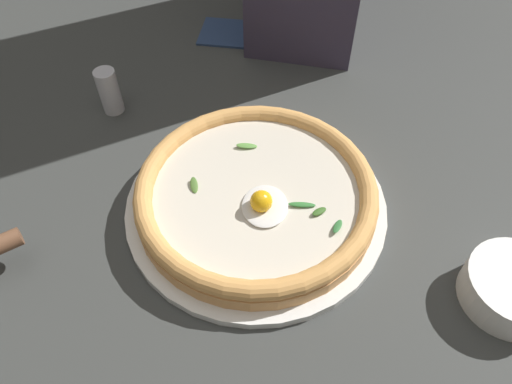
{
  "coord_description": "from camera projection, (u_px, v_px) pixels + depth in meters",
  "views": [
    {
      "loc": [
        -0.42,
        -0.05,
        0.5
      ],
      "look_at": [
        -0.04,
        -0.03,
        0.03
      ],
      "focal_mm": 33.3,
      "sensor_mm": 36.0,
      "label": 1
    }
  ],
  "objects": [
    {
      "name": "ground_plane",
      "position": [
        232.0,
        191.0,
        0.66
      ],
      "size": [
        2.4,
        2.4,
        0.03
      ],
      "primitive_type": "cube",
      "color": "#3C3E3C",
      "rests_on": "ground"
    },
    {
      "name": "folded_napkin",
      "position": [
        238.0,
        33.0,
        0.88
      ],
      "size": [
        0.1,
        0.15,
        0.01
      ],
      "primitive_type": "cube",
      "rotation": [
        0.0,
        0.0,
        4.61
      ],
      "color": "navy",
      "rests_on": "ground"
    },
    {
      "name": "pizza",
      "position": [
        256.0,
        193.0,
        0.6
      ],
      "size": [
        0.31,
        0.31,
        0.05
      ],
      "color": "#E5A15E",
      "rests_on": "pizza_plate"
    },
    {
      "name": "pizza_plate",
      "position": [
        256.0,
        205.0,
        0.62
      ],
      "size": [
        0.34,
        0.34,
        0.01
      ],
      "primitive_type": "cylinder",
      "color": "white",
      "rests_on": "ground"
    },
    {
      "name": "side_bowl",
      "position": [
        512.0,
        288.0,
        0.53
      ],
      "size": [
        0.11,
        0.11,
        0.04
      ],
      "primitive_type": "cylinder",
      "color": "white",
      "rests_on": "ground"
    },
    {
      "name": "pepper_shaker",
      "position": [
        109.0,
        91.0,
        0.72
      ],
      "size": [
        0.03,
        0.03,
        0.07
      ],
      "primitive_type": "cylinder",
      "color": "silver",
      "rests_on": "ground"
    }
  ]
}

